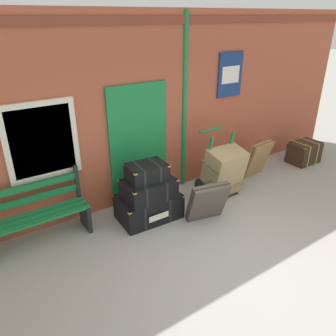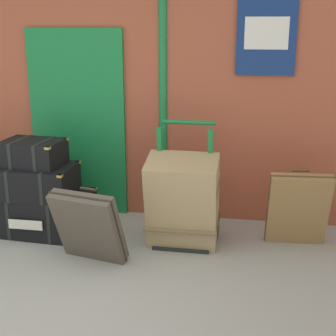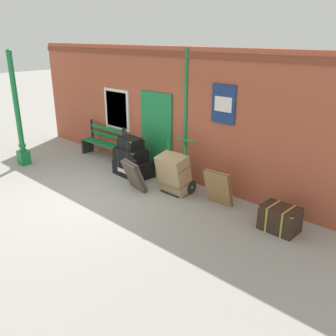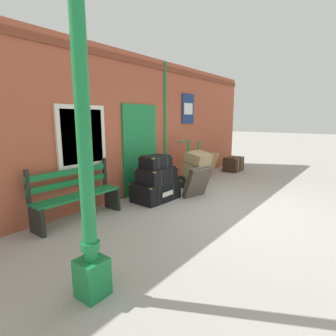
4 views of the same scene
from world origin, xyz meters
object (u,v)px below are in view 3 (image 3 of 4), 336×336
at_px(lamp_post, 19,123).
at_px(platform_bench, 104,143).
at_px(steamer_trunk_middle, 131,154).
at_px(corner_trunk, 280,219).
at_px(steamer_trunk_base, 133,167).
at_px(suitcase_beige, 134,175).
at_px(porters_trolley, 179,180).
at_px(large_brown_trunk, 174,174).
at_px(steamer_trunk_top, 131,143).
at_px(suitcase_olive, 218,188).

relative_size(lamp_post, platform_bench, 1.95).
bearing_deg(steamer_trunk_middle, corner_trunk, 0.37).
relative_size(steamer_trunk_base, suitcase_beige, 1.44).
distance_m(steamer_trunk_middle, corner_trunk, 4.16).
xyz_separation_m(porters_trolley, suitcase_beige, (-0.80, -0.68, 0.09)).
bearing_deg(suitcase_beige, porters_trolley, 40.40).
bearing_deg(steamer_trunk_base, steamer_trunk_middle, -116.79).
bearing_deg(lamp_post, large_brown_trunk, 18.04).
xyz_separation_m(lamp_post, steamer_trunk_top, (2.85, 1.52, -0.32)).
distance_m(platform_bench, steamer_trunk_middle, 1.77).
height_order(platform_bench, porters_trolley, porters_trolley).
xyz_separation_m(platform_bench, suitcase_beige, (2.47, -1.00, -0.09)).
xyz_separation_m(suitcase_olive, corner_trunk, (1.48, -0.09, -0.15)).
xyz_separation_m(porters_trolley, large_brown_trunk, (0.00, -0.17, 0.20)).
xyz_separation_m(platform_bench, corner_trunk, (5.86, -0.40, -0.20)).
height_order(lamp_post, platform_bench, lamp_post).
relative_size(steamer_trunk_base, porters_trolley, 0.87).
xyz_separation_m(lamp_post, suitcase_beige, (3.63, 0.94, -0.83)).
bearing_deg(lamp_post, suitcase_beige, 14.46).
height_order(platform_bench, steamer_trunk_top, platform_bench).
bearing_deg(steamer_trunk_base, suitcase_olive, 1.47).
distance_m(lamp_post, steamer_trunk_base, 3.43).
bearing_deg(large_brown_trunk, suitcase_beige, -147.64).
relative_size(platform_bench, corner_trunk, 2.30).
bearing_deg(steamer_trunk_top, steamer_trunk_middle, -53.35).
distance_m(suitcase_beige, corner_trunk, 3.44).
bearing_deg(suitcase_beige, platform_bench, 158.01).
bearing_deg(suitcase_olive, steamer_trunk_top, -177.83).
bearing_deg(porters_trolley, steamer_trunk_top, -176.61).
bearing_deg(suitcase_olive, lamp_post, -163.67).
bearing_deg(porters_trolley, platform_bench, 174.42).
relative_size(steamer_trunk_base, steamer_trunk_top, 1.62).
height_order(platform_bench, suitcase_olive, platform_bench).
xyz_separation_m(steamer_trunk_middle, steamer_trunk_top, (-0.01, 0.02, 0.29)).
bearing_deg(steamer_trunk_top, porters_trolley, 3.39).
bearing_deg(lamp_post, platform_bench, 59.15).
height_order(steamer_trunk_top, porters_trolley, porters_trolley).
bearing_deg(platform_bench, steamer_trunk_base, -12.27).
bearing_deg(corner_trunk, large_brown_trunk, -178.05).
relative_size(steamer_trunk_top, large_brown_trunk, 0.67).
relative_size(porters_trolley, suitcase_beige, 1.66).
height_order(platform_bench, corner_trunk, platform_bench).
xyz_separation_m(steamer_trunk_middle, suitcase_beige, (0.76, -0.57, -0.22)).
xyz_separation_m(steamer_trunk_base, steamer_trunk_top, (-0.04, -0.03, 0.66)).
distance_m(steamer_trunk_top, large_brown_trunk, 1.62).
xyz_separation_m(platform_bench, suitcase_olive, (4.38, -0.31, -0.05)).
bearing_deg(corner_trunk, suitcase_beige, -170.07).
xyz_separation_m(suitcase_olive, suitcase_beige, (-1.91, -0.69, -0.03)).
height_order(steamer_trunk_middle, corner_trunk, steamer_trunk_middle).
bearing_deg(lamp_post, steamer_trunk_base, 28.25).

